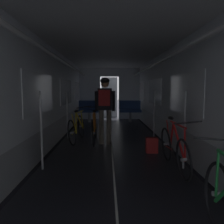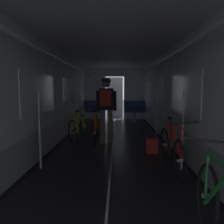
{
  "view_description": "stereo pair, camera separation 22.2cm",
  "coord_description": "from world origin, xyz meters",
  "views": [
    {
      "loc": [
        -0.11,
        -1.84,
        1.42
      ],
      "look_at": [
        0.0,
        3.25,
        0.92
      ],
      "focal_mm": 36.09,
      "sensor_mm": 36.0,
      "label": 1
    },
    {
      "loc": [
        0.12,
        -1.84,
        1.42
      ],
      "look_at": [
        0.0,
        3.25,
        0.92
      ],
      "focal_mm": 36.09,
      "sensor_mm": 36.0,
      "label": 2
    }
  ],
  "objects": [
    {
      "name": "train_car_shell",
      "position": [
        -0.0,
        3.6,
        1.7
      ],
      "size": [
        3.14,
        12.34,
        2.57
      ],
      "color": "black",
      "rests_on": "ground"
    },
    {
      "name": "bench_seat_far_left",
      "position": [
        -0.9,
        8.07,
        0.57
      ],
      "size": [
        0.98,
        0.51,
        0.95
      ],
      "color": "gray",
      "rests_on": "ground"
    },
    {
      "name": "person_cyclist_aisle",
      "position": [
        -0.17,
        3.96,
        1.07
      ],
      "size": [
        0.54,
        0.41,
        1.73
      ],
      "color": "brown",
      "rests_on": "ground"
    },
    {
      "name": "backpack_on_floor",
      "position": [
        0.9,
        3.15,
        0.17
      ],
      "size": [
        0.26,
        0.2,
        0.34
      ],
      "primitive_type": "cube",
      "rotation": [
        0.0,
        0.0,
        -0.02
      ],
      "color": "maroon",
      "rests_on": "ground"
    },
    {
      "name": "bicycle_red",
      "position": [
        1.08,
        2.08,
        0.38
      ],
      "size": [
        0.44,
        1.69,
        0.95
      ],
      "color": "black",
      "rests_on": "ground"
    },
    {
      "name": "bicycle_yellow",
      "position": [
        -0.94,
        4.32,
        0.38
      ],
      "size": [
        0.53,
        1.69,
        0.96
      ],
      "color": "black",
      "rests_on": "ground"
    },
    {
      "name": "bench_seat_far_right",
      "position": [
        0.9,
        8.07,
        0.57
      ],
      "size": [
        0.98,
        0.51,
        0.95
      ],
      "color": "gray",
      "rests_on": "ground"
    },
    {
      "name": "bicycle_orange_in_aisle",
      "position": [
        -0.46,
        4.22,
        0.38
      ],
      "size": [
        0.44,
        1.69,
        0.94
      ],
      "color": "black",
      "rests_on": "ground"
    }
  ]
}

